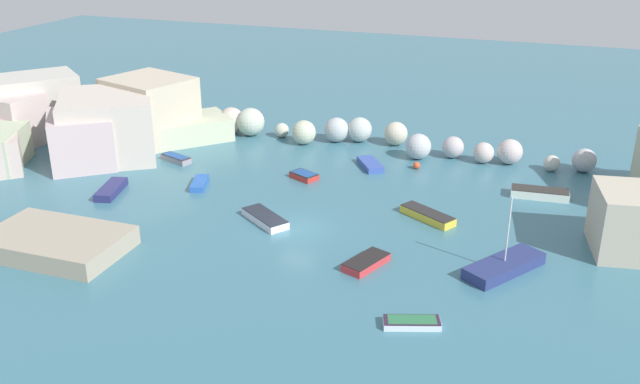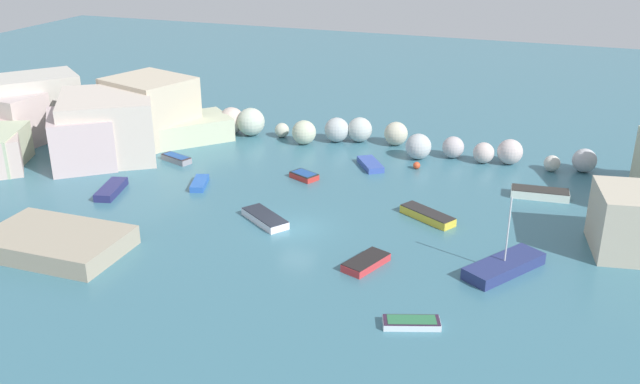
{
  "view_description": "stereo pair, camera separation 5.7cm",
  "coord_description": "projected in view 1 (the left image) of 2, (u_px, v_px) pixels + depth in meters",
  "views": [
    {
      "loc": [
        16.84,
        -41.46,
        21.34
      ],
      "look_at": [
        0.0,
        4.73,
        1.0
      ],
      "focal_mm": 39.22,
      "sensor_mm": 36.0,
      "label": 1
    },
    {
      "loc": [
        16.9,
        -41.44,
        21.34
      ],
      "look_at": [
        0.0,
        4.73,
        1.0
      ],
      "focal_mm": 39.22,
      "sensor_mm": 36.0,
      "label": 2
    }
  ],
  "objects": [
    {
      "name": "moored_boat_1",
      "position": [
        265.0,
        218.0,
        50.48
      ],
      "size": [
        4.33,
        3.68,
        0.58
      ],
      "rotation": [
        0.0,
        0.0,
        2.53
      ],
      "color": "white",
      "rests_on": "cove_water"
    },
    {
      "name": "moored_boat_4",
      "position": [
        39.0,
        245.0,
        46.44
      ],
      "size": [
        4.16,
        1.56,
        0.58
      ],
      "rotation": [
        0.0,
        0.0,
        0.03
      ],
      "color": "gold",
      "rests_on": "cove_water"
    },
    {
      "name": "moored_boat_7",
      "position": [
        370.0,
        164.0,
        61.03
      ],
      "size": [
        3.12,
        3.65,
        0.51
      ],
      "rotation": [
        0.0,
        0.0,
        5.31
      ],
      "color": "#3853AD",
      "rests_on": "cove_water"
    },
    {
      "name": "moored_boat_2",
      "position": [
        504.0,
        266.0,
        43.62
      ],
      "size": [
        4.78,
        5.91,
        5.09
      ],
      "rotation": [
        0.0,
        0.0,
        4.14
      ],
      "color": "navy",
      "rests_on": "cove_water"
    },
    {
      "name": "cove_water",
      "position": [
        297.0,
        229.0,
        49.48
      ],
      "size": [
        160.0,
        160.0,
        0.0
      ],
      "primitive_type": "plane",
      "color": "#3C7082",
      "rests_on": "ground"
    },
    {
      "name": "moored_boat_10",
      "position": [
        304.0,
        176.0,
        58.44
      ],
      "size": [
        2.63,
        2.19,
        0.53
      ],
      "rotation": [
        0.0,
        0.0,
        5.84
      ],
      "color": "red",
      "rests_on": "cove_water"
    },
    {
      "name": "channel_buoy",
      "position": [
        417.0,
        165.0,
        60.6
      ],
      "size": [
        0.63,
        0.63,
        0.63
      ],
      "primitive_type": "sphere",
      "color": "#E04C28",
      "rests_on": "cove_water"
    },
    {
      "name": "moored_boat_9",
      "position": [
        412.0,
        322.0,
        38.02
      ],
      "size": [
        3.31,
        2.08,
        0.44
      ],
      "rotation": [
        0.0,
        0.0,
        0.34
      ],
      "color": "white",
      "rests_on": "cove_water"
    },
    {
      "name": "moored_boat_6",
      "position": [
        176.0,
        158.0,
        62.29
      ],
      "size": [
        3.18,
        2.03,
        0.57
      ],
      "rotation": [
        0.0,
        0.0,
        5.94
      ],
      "color": "gray",
      "rests_on": "cove_water"
    },
    {
      "name": "moored_boat_3",
      "position": [
        540.0,
        193.0,
        54.67
      ],
      "size": [
        4.5,
        1.89,
        0.7
      ],
      "rotation": [
        0.0,
        0.0,
        0.09
      ],
      "color": "white",
      "rests_on": "cove_water"
    },
    {
      "name": "moored_boat_0",
      "position": [
        111.0,
        190.0,
        55.51
      ],
      "size": [
        2.36,
        4.24,
        0.61
      ],
      "rotation": [
        0.0,
        0.0,
        1.83
      ],
      "color": "navy",
      "rests_on": "cove_water"
    },
    {
      "name": "moored_boat_5",
      "position": [
        427.0,
        215.0,
        50.91
      ],
      "size": [
        4.44,
        3.32,
        0.63
      ],
      "rotation": [
        0.0,
        0.0,
        2.62
      ],
      "color": "gold",
      "rests_on": "cove_water"
    },
    {
      "name": "moored_boat_11",
      "position": [
        200.0,
        183.0,
        56.92
      ],
      "size": [
        2.0,
        3.22,
        0.48
      ],
      "rotation": [
        0.0,
        0.0,
        1.9
      ],
      "color": "blue",
      "rests_on": "cove_water"
    },
    {
      "name": "stone_dock",
      "position": [
        56.0,
        242.0,
        46.1
      ],
      "size": [
        9.22,
        5.88,
        1.3
      ],
      "primitive_type": "cube",
      "rotation": [
        0.0,
        0.0,
        0.01
      ],
      "color": "tan",
      "rests_on": "ground"
    },
    {
      "name": "rock_breakwater",
      "position": [
        362.0,
        135.0,
        65.79
      ],
      "size": [
        35.7,
        5.4,
        2.75
      ],
      "color": "beige",
      "rests_on": "ground"
    },
    {
      "name": "cliff_headland_left",
      "position": [
        69.0,
        122.0,
        65.33
      ],
      "size": [
        25.98,
        21.98,
        6.07
      ],
      "color": "beige",
      "rests_on": "ground"
    },
    {
      "name": "moored_boat_8",
      "position": [
        366.0,
        262.0,
        44.32
      ],
      "size": [
        2.58,
        3.63,
        0.54
      ],
      "rotation": [
        0.0,
        0.0,
        1.21
      ],
      "color": "#CD3439",
      "rests_on": "cove_water"
    }
  ]
}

